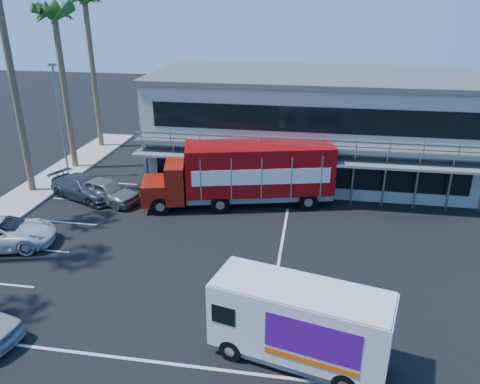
# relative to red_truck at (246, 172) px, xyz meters

# --- Properties ---
(ground) EXTENTS (120.00, 120.00, 0.00)m
(ground) POSITION_rel_red_truck_xyz_m (0.68, -8.31, -2.16)
(ground) COLOR black
(ground) RESTS_ON ground
(building) EXTENTS (22.40, 12.00, 7.30)m
(building) POSITION_rel_red_truck_xyz_m (3.68, 6.63, 1.49)
(building) COLOR gray
(building) RESTS_ON ground
(curb_strip) EXTENTS (3.00, 32.00, 0.16)m
(curb_strip) POSITION_rel_red_truck_xyz_m (-14.32, -2.31, -2.08)
(curb_strip) COLOR #A5A399
(curb_strip) RESTS_ON ground
(palm_e) EXTENTS (2.80, 2.80, 12.25)m
(palm_e) POSITION_rel_red_truck_xyz_m (-14.02, 4.69, 8.41)
(palm_e) COLOR brown
(palm_e) RESTS_ON ground
(palm_f) EXTENTS (2.80, 2.80, 13.25)m
(palm_f) POSITION_rel_red_truck_xyz_m (-14.42, 10.19, 9.31)
(palm_f) COLOR brown
(palm_f) RESTS_ON ground
(light_pole_far) EXTENTS (0.50, 0.25, 8.09)m
(light_pole_far) POSITION_rel_red_truck_xyz_m (-13.52, 2.69, 2.34)
(light_pole_far) COLOR gray
(light_pole_far) RESTS_ON ground
(red_truck) EXTENTS (11.96, 5.36, 3.92)m
(red_truck) POSITION_rel_red_truck_xyz_m (0.00, 0.00, 0.00)
(red_truck) COLOR maroon
(red_truck) RESTS_ON ground
(white_van) EXTENTS (6.53, 3.53, 3.03)m
(white_van) POSITION_rel_red_truck_xyz_m (3.94, -13.31, -0.55)
(white_van) COLOR silver
(white_van) RESTS_ON ground
(parked_car_b) EXTENTS (4.20, 2.21, 1.32)m
(parked_car_b) POSITION_rel_red_truck_xyz_m (-11.55, -7.11, -1.50)
(parked_car_b) COLOR black
(parked_car_b) RESTS_ON ground
(parked_car_c) EXTENTS (6.04, 4.03, 1.54)m
(parked_car_c) POSITION_rel_red_truck_xyz_m (-11.82, -7.51, -1.39)
(parked_car_c) COLOR silver
(parked_car_c) RESTS_ON ground
(parked_car_d) EXTENTS (5.44, 3.84, 1.46)m
(parked_car_d) POSITION_rel_red_truck_xyz_m (-10.51, -0.71, -1.43)
(parked_car_d) COLOR #343845
(parked_car_d) RESTS_ON ground
(parked_car_e) EXTENTS (4.85, 3.15, 1.54)m
(parked_car_e) POSITION_rel_red_truck_xyz_m (-8.82, -1.11, -1.39)
(parked_car_e) COLOR slate
(parked_car_e) RESTS_ON ground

